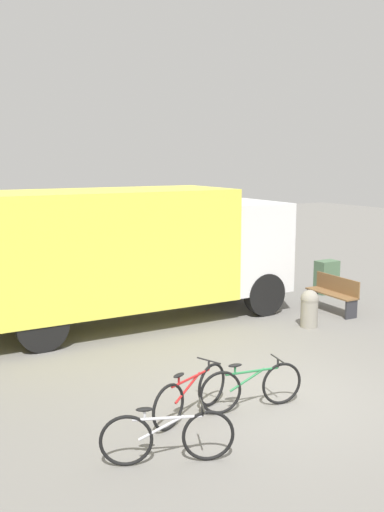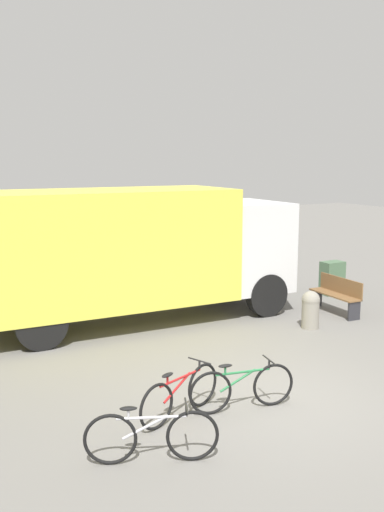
{
  "view_description": "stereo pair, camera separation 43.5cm",
  "coord_description": "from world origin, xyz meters",
  "px_view_note": "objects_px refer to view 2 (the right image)",
  "views": [
    {
      "loc": [
        -5.67,
        -6.55,
        3.77
      ],
      "look_at": [
        0.71,
        3.89,
        1.68
      ],
      "focal_mm": 40.0,
      "sensor_mm": 36.0,
      "label": 1
    },
    {
      "loc": [
        -5.3,
        -6.77,
        3.77
      ],
      "look_at": [
        0.71,
        3.89,
        1.68
      ],
      "focal_mm": 40.0,
      "sensor_mm": 36.0,
      "label": 2
    }
  ],
  "objects_px": {
    "delivery_truck": "(131,249)",
    "bollard_near_bench": "(311,308)",
    "bicycle_near": "(151,436)",
    "utility_box": "(332,278)",
    "bicycle_middle": "(180,394)",
    "bollard_far_bench": "(275,296)",
    "park_bench": "(337,294)",
    "bicycle_far": "(242,387)"
  },
  "relations": [
    {
      "from": "park_bench",
      "to": "utility_box",
      "type": "relative_size",
      "value": 1.67
    },
    {
      "from": "park_bench",
      "to": "bicycle_far",
      "type": "distance_m",
      "value": 6.22
    },
    {
      "from": "bollard_far_bench",
      "to": "park_bench",
      "type": "bearing_deg",
      "value": -31.12
    },
    {
      "from": "delivery_truck",
      "to": "park_bench",
      "type": "xyz_separation_m",
      "value": [
        4.72,
        -1.77,
        -1.25
      ]
    },
    {
      "from": "park_bench",
      "to": "bicycle_middle",
      "type": "xyz_separation_m",
      "value": [
        -6.11,
        -3.19,
        -0.12
      ]
    },
    {
      "from": "park_bench",
      "to": "bicycle_near",
      "type": "relative_size",
      "value": 0.99
    },
    {
      "from": "bicycle_near",
      "to": "bicycle_middle",
      "type": "distance_m",
      "value": 1.33
    },
    {
      "from": "bicycle_middle",
      "to": "utility_box",
      "type": "height_order",
      "value": "utility_box"
    },
    {
      "from": "bollard_near_bench",
      "to": "bollard_far_bench",
      "type": "xyz_separation_m",
      "value": [
        0.14,
        1.46,
        -0.04
      ]
    },
    {
      "from": "delivery_truck",
      "to": "utility_box",
      "type": "xyz_separation_m",
      "value": [
        5.99,
        -0.23,
        -1.27
      ]
    },
    {
      "from": "bollard_far_bench",
      "to": "utility_box",
      "type": "bearing_deg",
      "value": 16.24
    },
    {
      "from": "park_bench",
      "to": "utility_box",
      "type": "height_order",
      "value": "utility_box"
    },
    {
      "from": "delivery_truck",
      "to": "bollard_near_bench",
      "type": "height_order",
      "value": "delivery_truck"
    },
    {
      "from": "bicycle_middle",
      "to": "bollard_far_bench",
      "type": "xyz_separation_m",
      "value": [
        4.81,
        3.98,
        0.06
      ]
    },
    {
      "from": "delivery_truck",
      "to": "bollard_near_bench",
      "type": "relative_size",
      "value": 9.04
    },
    {
      "from": "bollard_far_bench",
      "to": "bicycle_far",
      "type": "bearing_deg",
      "value": -132.57
    },
    {
      "from": "delivery_truck",
      "to": "bollard_far_bench",
      "type": "xyz_separation_m",
      "value": [
        3.42,
        -0.98,
        -1.31
      ]
    },
    {
      "from": "bollard_near_bench",
      "to": "bollard_far_bench",
      "type": "distance_m",
      "value": 1.47
    },
    {
      "from": "park_bench",
      "to": "bicycle_far",
      "type": "bearing_deg",
      "value": 127.55
    },
    {
      "from": "bicycle_near",
      "to": "utility_box",
      "type": "bearing_deg",
      "value": 58.47
    },
    {
      "from": "bicycle_far",
      "to": "bollard_far_bench",
      "type": "xyz_separation_m",
      "value": [
        3.88,
        4.23,
        0.06
      ]
    },
    {
      "from": "bicycle_middle",
      "to": "bollard_near_bench",
      "type": "height_order",
      "value": "bollard_near_bench"
    },
    {
      "from": "bicycle_far",
      "to": "delivery_truck",
      "type": "bearing_deg",
      "value": 96.31
    },
    {
      "from": "bicycle_near",
      "to": "utility_box",
      "type": "xyz_separation_m",
      "value": [
        8.31,
        5.68,
        0.11
      ]
    },
    {
      "from": "bicycle_far",
      "to": "utility_box",
      "type": "bearing_deg",
      "value": 48.99
    },
    {
      "from": "park_bench",
      "to": "bollard_near_bench",
      "type": "xyz_separation_m",
      "value": [
        -1.44,
        -0.68,
        -0.02
      ]
    },
    {
      "from": "bicycle_far",
      "to": "bollard_near_bench",
      "type": "height_order",
      "value": "bollard_near_bench"
    },
    {
      "from": "bicycle_near",
      "to": "bollard_far_bench",
      "type": "distance_m",
      "value": 7.57
    },
    {
      "from": "park_bench",
      "to": "bicycle_far",
      "type": "relative_size",
      "value": 0.93
    },
    {
      "from": "park_bench",
      "to": "utility_box",
      "type": "bearing_deg",
      "value": -35.81
    },
    {
      "from": "bollard_near_bench",
      "to": "utility_box",
      "type": "xyz_separation_m",
      "value": [
        2.71,
        2.21,
        0.01
      ]
    },
    {
      "from": "park_bench",
      "to": "bollard_far_bench",
      "type": "relative_size",
      "value": 2.0
    },
    {
      "from": "bicycle_far",
      "to": "bicycle_near",
      "type": "bearing_deg",
      "value": -147.74
    },
    {
      "from": "bicycle_near",
      "to": "bollard_near_bench",
      "type": "bearing_deg",
      "value": 55.9
    },
    {
      "from": "bicycle_near",
      "to": "bollard_near_bench",
      "type": "relative_size",
      "value": 1.83
    },
    {
      "from": "bicycle_middle",
      "to": "bicycle_far",
      "type": "xyz_separation_m",
      "value": [
        0.93,
        -0.25,
        0.0
      ]
    },
    {
      "from": "bollard_far_bench",
      "to": "utility_box",
      "type": "distance_m",
      "value": 2.68
    },
    {
      "from": "bicycle_near",
      "to": "utility_box",
      "type": "distance_m",
      "value": 10.06
    },
    {
      "from": "delivery_truck",
      "to": "bollard_near_bench",
      "type": "bearing_deg",
      "value": -34.42
    },
    {
      "from": "park_bench",
      "to": "bicycle_middle",
      "type": "bearing_deg",
      "value": 121.55
    },
    {
      "from": "park_bench",
      "to": "bicycle_far",
      "type": "height_order",
      "value": "park_bench"
    },
    {
      "from": "park_bench",
      "to": "bollard_far_bench",
      "type": "bearing_deg",
      "value": 62.82
    }
  ]
}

